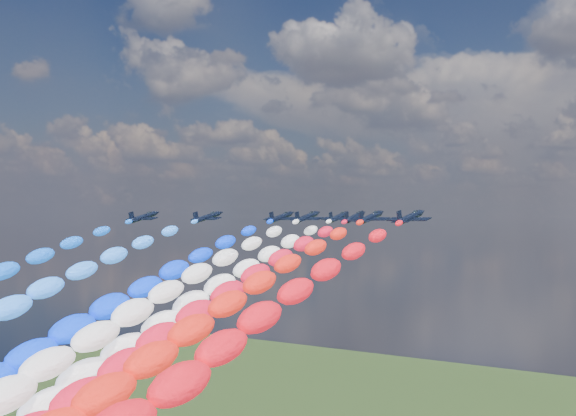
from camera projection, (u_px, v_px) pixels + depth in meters
The scene contains 14 objects.
jet_0 at pixel (143, 217), 175.60m from camera, with size 8.13×10.90×2.40m, color black, non-canonical shape.
jet_1 at pixel (207, 217), 177.37m from camera, with size 8.13×10.90×2.40m, color black, non-canonical shape.
jet_2 at pixel (281, 217), 178.87m from camera, with size 8.13×10.90×2.40m, color black, non-canonical shape.
trail_2 at pixel (92, 330), 131.33m from camera, with size 6.57×112.72×44.29m, color #0532FE, non-canonical shape.
jet_3 at pixel (307, 217), 170.37m from camera, with size 8.13×10.90×2.40m, color black, non-canonical shape.
trail_3 at pixel (115, 338), 122.83m from camera, with size 6.57×112.72×44.29m, color white, non-canonical shape.
jet_4 at pixel (339, 217), 184.08m from camera, with size 8.13×10.90×2.40m, color black, non-canonical shape.
trail_4 at pixel (177, 326), 136.55m from camera, with size 6.57×112.72×44.29m, color white, non-canonical shape.
jet_5 at pixel (355, 217), 169.13m from camera, with size 8.13×10.90×2.40m, color black, non-canonical shape.
trail_5 at pixel (179, 339), 121.60m from camera, with size 6.57×112.72×44.29m, color red, non-canonical shape.
jet_6 at pixel (371, 217), 151.35m from camera, with size 8.13×10.90×2.40m, color black, non-canonical shape.
trail_6 at pixel (172, 361), 103.81m from camera, with size 6.57×112.72×44.29m, color red, non-canonical shape.
jet_7 at pixel (410, 217), 136.58m from camera, with size 8.13×10.90×2.40m, color black, non-canonical shape.
trail_7 at pixel (200, 385), 89.05m from camera, with size 6.57×112.72×44.29m, color red, non-canonical shape.
Camera 1 is at (93.65, -131.01, 109.40)m, focal length 46.69 mm.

